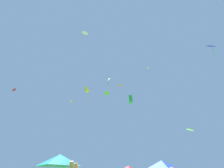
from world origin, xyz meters
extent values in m
pyramid|color=teal|center=(-6.27, 11.19, 3.20)|extent=(3.52, 3.52, 1.13)
pyramid|color=blue|center=(4.14, 10.01, 2.57)|extent=(2.83, 2.83, 0.91)
cone|color=yellow|center=(-12.08, 26.36, 18.51)|extent=(0.69, 0.68, 0.25)
sphere|color=#2DB7CC|center=(-12.02, 26.36, 18.00)|extent=(0.08, 0.08, 0.08)
sphere|color=#2DB7CC|center=(-11.96, 26.37, 17.74)|extent=(0.08, 0.08, 0.08)
sphere|color=#2DB7CC|center=(-11.89, 26.37, 17.49)|extent=(0.08, 0.08, 0.08)
cone|color=orange|center=(0.96, 25.00, 22.41)|extent=(0.85, 0.83, 0.39)
sphere|color=pink|center=(1.01, 24.99, 21.92)|extent=(0.08, 0.08, 0.08)
sphere|color=pink|center=(1.07, 24.98, 21.71)|extent=(0.08, 0.08, 0.08)
sphere|color=pink|center=(1.12, 24.96, 21.49)|extent=(0.08, 0.08, 0.08)
sphere|color=pink|center=(1.17, 24.95, 21.28)|extent=(0.08, 0.08, 0.08)
cone|color=blue|center=(17.40, 11.65, 21.44)|extent=(1.76, 1.48, 1.26)
sphere|color=green|center=(17.29, 11.63, 20.37)|extent=(0.18, 0.18, 0.18)
sphere|color=green|center=(17.18, 11.60, 19.91)|extent=(0.18, 0.18, 0.18)
sphere|color=green|center=(17.07, 11.57, 19.45)|extent=(0.18, 0.18, 0.18)
sphere|color=green|center=(16.95, 11.55, 18.99)|extent=(0.18, 0.18, 0.18)
cube|color=yellow|center=(-4.77, 12.98, 13.30)|extent=(0.93, 0.88, 1.14)
sphere|color=orange|center=(-4.71, 13.05, 12.47)|extent=(0.14, 0.14, 0.14)
sphere|color=orange|center=(-4.65, 13.11, 12.12)|extent=(0.14, 0.14, 0.14)
sphere|color=orange|center=(-4.60, 13.18, 11.77)|extent=(0.14, 0.14, 0.14)
sphere|color=orange|center=(-4.54, 13.25, 11.41)|extent=(0.14, 0.14, 0.14)
cube|color=green|center=(1.87, 11.17, 10.37)|extent=(0.46, 0.76, 1.22)
cone|color=#75D138|center=(-2.33, 22.62, 18.48)|extent=(1.07, 0.85, 0.83)
cube|color=white|center=(8.60, 22.00, 25.87)|extent=(0.81, 0.55, 0.87)
sphere|color=#75D138|center=(8.58, 21.95, 25.28)|extent=(0.11, 0.11, 0.11)
sphere|color=#75D138|center=(8.56, 21.90, 25.06)|extent=(0.11, 0.11, 0.11)
sphere|color=#75D138|center=(8.55, 21.84, 24.84)|extent=(0.11, 0.11, 0.11)
sphere|color=#75D138|center=(8.53, 21.79, 24.62)|extent=(0.11, 0.11, 0.11)
sphere|color=#75D138|center=(8.51, 21.74, 24.40)|extent=(0.11, 0.11, 0.11)
pyramid|color=#75D138|center=(10.46, 14.98, 7.37)|extent=(0.94, 1.13, 0.66)
cone|color=green|center=(-1.55, 17.18, 18.49)|extent=(1.42, 1.46, 0.97)
sphere|color=green|center=(-1.59, 17.24, 17.74)|extent=(0.14, 0.14, 0.14)
sphere|color=green|center=(-1.64, 17.29, 17.46)|extent=(0.14, 0.14, 0.14)
sphere|color=green|center=(-1.68, 17.35, 17.18)|extent=(0.14, 0.14, 0.14)
sphere|color=green|center=(-1.72, 17.40, 16.90)|extent=(0.14, 0.14, 0.14)
sphere|color=green|center=(-1.77, 17.46, 16.62)|extent=(0.14, 0.14, 0.14)
cube|color=red|center=(-17.01, 13.16, 13.69)|extent=(0.31, 0.49, 0.62)
cone|color=white|center=(-6.10, 11.02, 25.85)|extent=(1.69, 1.67, 0.65)
sphere|color=pink|center=(-6.18, 10.98, 24.96)|extent=(0.15, 0.15, 0.15)
sphere|color=pink|center=(-6.27, 10.93, 24.58)|extent=(0.15, 0.15, 0.15)
sphere|color=pink|center=(-6.35, 10.89, 24.20)|extent=(0.15, 0.15, 0.15)
sphere|color=pink|center=(-6.44, 10.84, 23.82)|extent=(0.15, 0.15, 0.15)
camera|label=1|loc=(-0.02, -4.88, 1.49)|focal=21.54mm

